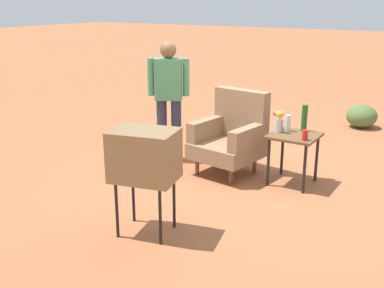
{
  "coord_description": "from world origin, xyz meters",
  "views": [
    {
      "loc": [
        2.42,
        -5.23,
        2.18
      ],
      "look_at": [
        -0.2,
        -1.01,
        0.65
      ],
      "focal_mm": 44.25,
      "sensor_mm": 36.0,
      "label": 1
    }
  ],
  "objects_px": {
    "side_table": "(294,142)",
    "flower_vase": "(278,120)",
    "bottle_wine_green": "(304,118)",
    "soda_can_blue": "(280,125)",
    "armchair": "(231,135)",
    "person_standing": "(169,94)",
    "bottle_short_clear": "(288,123)",
    "soda_can_red": "(305,135)",
    "tv_on_stand": "(145,156)"
  },
  "relations": [
    {
      "from": "bottle_wine_green",
      "to": "soda_can_blue",
      "type": "xyz_separation_m",
      "value": [
        -0.27,
        -0.12,
        -0.1
      ]
    },
    {
      "from": "person_standing",
      "to": "bottle_wine_green",
      "type": "xyz_separation_m",
      "value": [
        1.82,
        0.28,
        -0.15
      ]
    },
    {
      "from": "armchair",
      "to": "bottle_short_clear",
      "type": "height_order",
      "value": "armchair"
    },
    {
      "from": "side_table",
      "to": "bottle_short_clear",
      "type": "bearing_deg",
      "value": 141.54
    },
    {
      "from": "soda_can_red",
      "to": "bottle_short_clear",
      "type": "bearing_deg",
      "value": 139.27
    },
    {
      "from": "flower_vase",
      "to": "tv_on_stand",
      "type": "bearing_deg",
      "value": -105.28
    },
    {
      "from": "bottle_short_clear",
      "to": "person_standing",
      "type": "bearing_deg",
      "value": -175.15
    },
    {
      "from": "bottle_short_clear",
      "to": "flower_vase",
      "type": "xyz_separation_m",
      "value": [
        -0.09,
        -0.11,
        0.05
      ]
    },
    {
      "from": "person_standing",
      "to": "soda_can_red",
      "type": "distance_m",
      "value": 2.0
    },
    {
      "from": "bottle_short_clear",
      "to": "flower_vase",
      "type": "distance_m",
      "value": 0.15
    },
    {
      "from": "soda_can_blue",
      "to": "bottle_wine_green",
      "type": "bearing_deg",
      "value": 24.11
    },
    {
      "from": "side_table",
      "to": "tv_on_stand",
      "type": "xyz_separation_m",
      "value": [
        -0.75,
        -1.96,
        0.25
      ]
    },
    {
      "from": "armchair",
      "to": "soda_can_red",
      "type": "relative_size",
      "value": 8.69
    },
    {
      "from": "soda_can_red",
      "to": "bottle_wine_green",
      "type": "xyz_separation_m",
      "value": [
        -0.15,
        0.4,
        0.1
      ]
    },
    {
      "from": "soda_can_blue",
      "to": "flower_vase",
      "type": "xyz_separation_m",
      "value": [
        0.02,
        -0.13,
        0.09
      ]
    },
    {
      "from": "armchair",
      "to": "tv_on_stand",
      "type": "distance_m",
      "value": 1.95
    },
    {
      "from": "bottle_short_clear",
      "to": "armchair",
      "type": "bearing_deg",
      "value": -169.61
    },
    {
      "from": "armchair",
      "to": "person_standing",
      "type": "relative_size",
      "value": 0.65
    },
    {
      "from": "armchair",
      "to": "bottle_wine_green",
      "type": "xyz_separation_m",
      "value": [
        0.86,
        0.27,
        0.29
      ]
    },
    {
      "from": "soda_can_red",
      "to": "soda_can_blue",
      "type": "relative_size",
      "value": 1.0
    },
    {
      "from": "tv_on_stand",
      "to": "person_standing",
      "type": "relative_size",
      "value": 0.63
    },
    {
      "from": "armchair",
      "to": "soda_can_blue",
      "type": "height_order",
      "value": "armchair"
    },
    {
      "from": "person_standing",
      "to": "bottle_wine_green",
      "type": "distance_m",
      "value": 1.85
    },
    {
      "from": "flower_vase",
      "to": "soda_can_red",
      "type": "bearing_deg",
      "value": -21.41
    },
    {
      "from": "tv_on_stand",
      "to": "bottle_wine_green",
      "type": "distance_m",
      "value": 2.33
    },
    {
      "from": "armchair",
      "to": "bottle_short_clear",
      "type": "distance_m",
      "value": 0.75
    },
    {
      "from": "soda_can_blue",
      "to": "flower_vase",
      "type": "height_order",
      "value": "flower_vase"
    },
    {
      "from": "tv_on_stand",
      "to": "person_standing",
      "type": "distance_m",
      "value": 2.19
    },
    {
      "from": "armchair",
      "to": "soda_can_blue",
      "type": "distance_m",
      "value": 0.64
    },
    {
      "from": "armchair",
      "to": "flower_vase",
      "type": "bearing_deg",
      "value": 1.61
    },
    {
      "from": "person_standing",
      "to": "soda_can_blue",
      "type": "height_order",
      "value": "person_standing"
    },
    {
      "from": "soda_can_red",
      "to": "bottle_short_clear",
      "type": "xyz_separation_m",
      "value": [
        -0.31,
        0.27,
        0.04
      ]
    },
    {
      "from": "soda_can_red",
      "to": "flower_vase",
      "type": "xyz_separation_m",
      "value": [
        -0.4,
        0.16,
        0.09
      ]
    },
    {
      "from": "tv_on_stand",
      "to": "flower_vase",
      "type": "bearing_deg",
      "value": 74.72
    },
    {
      "from": "person_standing",
      "to": "soda_can_blue",
      "type": "distance_m",
      "value": 1.59
    },
    {
      "from": "armchair",
      "to": "person_standing",
      "type": "height_order",
      "value": "person_standing"
    },
    {
      "from": "person_standing",
      "to": "bottle_wine_green",
      "type": "bearing_deg",
      "value": 8.7
    },
    {
      "from": "side_table",
      "to": "flower_vase",
      "type": "height_order",
      "value": "flower_vase"
    },
    {
      "from": "bottle_wine_green",
      "to": "bottle_short_clear",
      "type": "bearing_deg",
      "value": -138.56
    },
    {
      "from": "armchair",
      "to": "soda_can_red",
      "type": "distance_m",
      "value": 1.04
    },
    {
      "from": "person_standing",
      "to": "soda_can_red",
      "type": "xyz_separation_m",
      "value": [
        1.98,
        -0.13,
        -0.25
      ]
    },
    {
      "from": "armchair",
      "to": "bottle_wine_green",
      "type": "relative_size",
      "value": 3.31
    },
    {
      "from": "soda_can_blue",
      "to": "bottle_short_clear",
      "type": "xyz_separation_m",
      "value": [
        0.11,
        -0.02,
        0.04
      ]
    },
    {
      "from": "person_standing",
      "to": "side_table",
      "type": "bearing_deg",
      "value": 1.27
    },
    {
      "from": "tv_on_stand",
      "to": "bottle_wine_green",
      "type": "height_order",
      "value": "tv_on_stand"
    },
    {
      "from": "armchair",
      "to": "person_standing",
      "type": "bearing_deg",
      "value": -179.26
    },
    {
      "from": "soda_can_blue",
      "to": "armchair",
      "type": "bearing_deg",
      "value": -166.04
    },
    {
      "from": "bottle_short_clear",
      "to": "flower_vase",
      "type": "height_order",
      "value": "flower_vase"
    },
    {
      "from": "person_standing",
      "to": "bottle_short_clear",
      "type": "bearing_deg",
      "value": 4.85
    },
    {
      "from": "side_table",
      "to": "flower_vase",
      "type": "bearing_deg",
      "value": -177.31
    }
  ]
}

